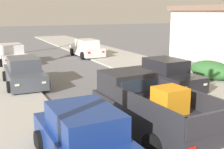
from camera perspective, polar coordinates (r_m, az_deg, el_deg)
The scene contains 10 objects.
sidewalk_right at distance 19.70m, azimuth 8.90°, elevation 0.92°, with size 4.96×60.00×0.12m, color #B2AFA8.
curb_left at distance 16.43m, azimuth -20.31°, elevation -2.03°, with size 0.16×60.00×0.10m, color silver.
curb_right at distance 19.13m, azimuth 6.23°, elevation 0.62°, with size 0.16×60.00×0.10m, color silver.
pickup_truck at distance 9.55m, azimuth 7.32°, elevation -6.76°, with size 2.40×5.29×1.80m.
car_left_near at distance 7.54m, azimuth -5.20°, elevation -12.76°, with size 2.09×4.29×1.54m.
car_right_near at distance 16.03m, azimuth -16.98°, elevation 0.29°, with size 2.08×4.29×1.54m.
car_left_mid at distance 23.20m, azimuth -19.32°, elevation 3.71°, with size 2.18×4.33×1.54m.
car_left_far at distance 15.14m, azimuth 10.62°, elevation -0.06°, with size 2.16×4.32×1.54m.
car_right_far at distance 25.64m, azimuth -5.01°, elevation 5.12°, with size 2.10×4.29×1.54m.
hedge_bush at distance 17.84m, azimuth 18.94°, elevation 0.81°, with size 1.80×2.80×1.10m, color #387538.
Camera 1 is at (-5.57, -3.92, 3.90)m, focal length 46.20 mm.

